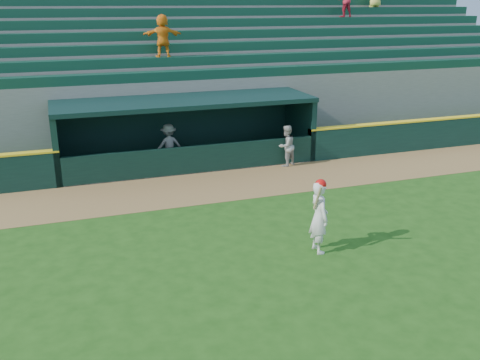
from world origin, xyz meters
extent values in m
plane|color=#1D4511|center=(0.00, 0.00, 0.00)|extent=(120.00, 120.00, 0.00)
cube|color=olive|center=(0.00, 4.90, 0.01)|extent=(40.00, 3.00, 0.01)
cube|color=black|center=(12.25, 6.55, 0.60)|extent=(15.50, 0.30, 1.20)
cube|color=yellow|center=(12.25, 6.55, 1.23)|extent=(15.50, 0.32, 0.06)
imported|color=#A0A09B|center=(3.42, 6.27, 0.77)|extent=(0.92, 0.85, 1.53)
imported|color=gray|center=(-0.66, 7.69, 0.79)|extent=(1.07, 0.69, 1.58)
cube|color=slate|center=(0.00, 7.70, 0.02)|extent=(9.00, 2.60, 0.04)
cube|color=black|center=(-4.60, 7.70, 1.15)|extent=(0.20, 2.60, 2.30)
cube|color=black|center=(4.60, 7.70, 1.15)|extent=(0.20, 2.60, 2.30)
cube|color=black|center=(0.00, 9.00, 1.15)|extent=(9.40, 0.20, 2.30)
cube|color=black|center=(0.00, 7.70, 2.38)|extent=(9.40, 2.80, 0.16)
cube|color=black|center=(0.00, 6.48, 0.50)|extent=(9.00, 0.16, 1.00)
cube|color=brown|center=(0.00, 8.50, 0.25)|extent=(8.40, 0.45, 0.10)
cube|color=slate|center=(0.00, 9.53, 1.46)|extent=(34.00, 0.85, 2.91)
cube|color=#0F3828|center=(0.00, 9.41, 3.09)|extent=(34.00, 0.60, 0.36)
cube|color=slate|center=(0.00, 10.38, 1.68)|extent=(34.00, 0.85, 3.36)
cube|color=#0F3828|center=(0.00, 10.26, 3.54)|extent=(34.00, 0.60, 0.36)
cube|color=slate|center=(0.00, 11.22, 1.91)|extent=(34.00, 0.85, 3.81)
cube|color=#0F3828|center=(0.00, 11.11, 3.99)|extent=(34.00, 0.60, 0.36)
cube|color=slate|center=(0.00, 12.07, 2.13)|extent=(34.00, 0.85, 4.26)
cube|color=#0F3828|center=(0.00, 11.96, 4.44)|extent=(34.00, 0.60, 0.36)
cube|color=slate|center=(0.00, 12.93, 2.35)|extent=(34.00, 0.85, 4.71)
cube|color=#0F3828|center=(0.00, 12.81, 4.89)|extent=(34.00, 0.60, 0.36)
cube|color=slate|center=(0.00, 13.78, 2.58)|extent=(34.00, 0.85, 5.16)
cube|color=#0F3828|center=(0.00, 13.66, 5.34)|extent=(34.00, 0.60, 0.36)
cube|color=slate|center=(0.00, 14.62, 2.80)|extent=(34.00, 0.85, 5.61)
cube|color=#0F3828|center=(0.00, 14.51, 5.79)|extent=(34.00, 0.60, 0.36)
cube|color=slate|center=(0.00, 15.20, 2.80)|extent=(34.50, 0.30, 5.61)
imported|color=orange|center=(-0.21, 10.28, 4.54)|extent=(1.55, 0.61, 1.63)
imported|color=#B31B2E|center=(9.23, 12.83, 5.87)|extent=(0.79, 0.63, 1.59)
imported|color=silver|center=(1.28, -0.54, 0.90)|extent=(0.44, 0.66, 1.80)
sphere|color=red|center=(1.28, -0.54, 1.73)|extent=(0.27, 0.27, 0.27)
cylinder|color=tan|center=(1.10, -0.76, 1.50)|extent=(0.17, 0.52, 0.76)
camera|label=1|loc=(-4.42, -11.16, 5.85)|focal=40.00mm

